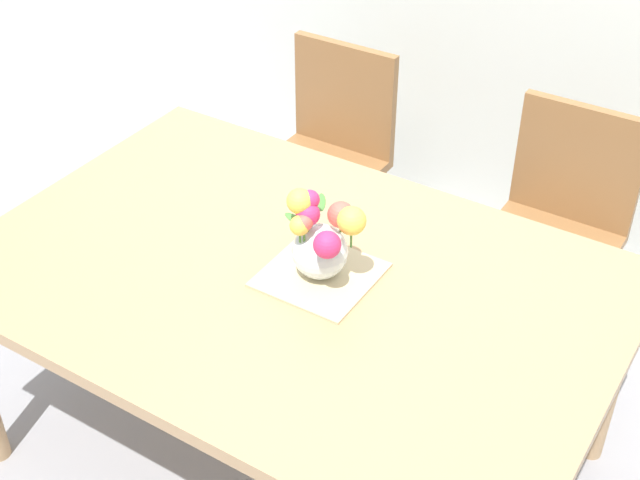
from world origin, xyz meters
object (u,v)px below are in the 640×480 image
Objects in this scene: dining_table at (291,294)px; chair_right at (559,221)px; chair_left at (329,148)px; flower_vase at (321,239)px.

chair_right is (0.45, 0.93, -0.14)m from dining_table.
chair_left and chair_right have the same top height.
chair_right is at bearing 64.06° from dining_table.
dining_table is at bearing -161.85° from flower_vase.
dining_table is 0.22m from flower_vase.
dining_table is 1.04m from chair_left.
chair_left is at bearing 0.00° from chair_right.
flower_vase is (0.08, 0.03, 0.20)m from dining_table.
flower_vase is at bearing 67.63° from chair_right.
flower_vase reaches higher than chair_left.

